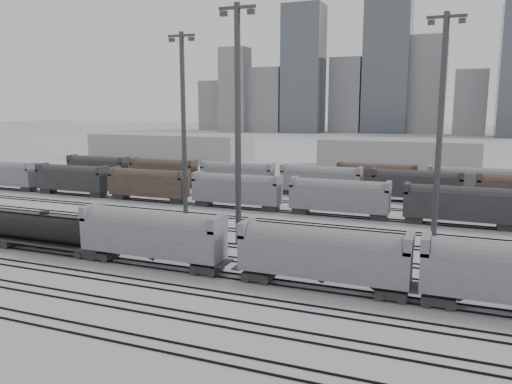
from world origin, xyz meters
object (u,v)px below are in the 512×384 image
at_px(tank_car_b, 46,229).
at_px(hopper_car_b, 322,253).
at_px(hopper_car_a, 152,233).
at_px(light_mast_c, 238,121).

bearing_deg(tank_car_b, hopper_car_b, -0.00).
bearing_deg(hopper_car_a, hopper_car_b, 0.00).
bearing_deg(hopper_car_b, light_mast_c, 140.35).
relative_size(hopper_car_b, light_mast_c, 0.56).
height_order(tank_car_b, hopper_car_a, hopper_car_a).
bearing_deg(hopper_car_a, light_mast_c, 65.28).
bearing_deg(light_mast_c, hopper_car_b, -39.65).
bearing_deg(hopper_car_b, hopper_car_a, 180.00).
distance_m(tank_car_b, hopper_car_b, 32.47).
distance_m(tank_car_b, hopper_car_a, 14.36).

